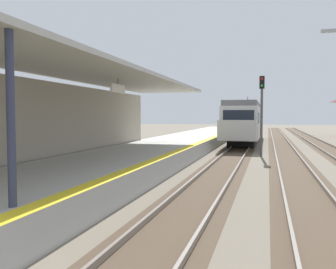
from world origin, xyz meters
TOP-DOWN VIEW (x-y plane):
  - station_platform at (-2.50, 16.00)m, footprint 5.00×80.00m
  - station_building_with_canopy at (-4.30, 9.78)m, footprint 4.85×24.00m
  - track_pair_nearest_platform at (1.90, 20.00)m, footprint 2.34×120.00m
  - track_pair_middle at (5.30, 20.00)m, footprint 2.34×120.00m
  - approaching_train at (1.90, 33.54)m, footprint 2.93×19.60m
  - rail_signal_post at (3.65, 21.30)m, footprint 0.32×0.34m

SIDE VIEW (x-z plane):
  - track_pair_nearest_platform at x=1.90m, z-range -0.03..0.13m
  - track_pair_middle at x=5.30m, z-range -0.03..0.13m
  - station_platform at x=-2.50m, z-range 0.00..0.90m
  - approaching_train at x=1.90m, z-range -0.20..4.56m
  - station_building_with_canopy at x=-4.30m, z-range 0.44..4.87m
  - rail_signal_post at x=3.65m, z-range 0.59..5.79m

